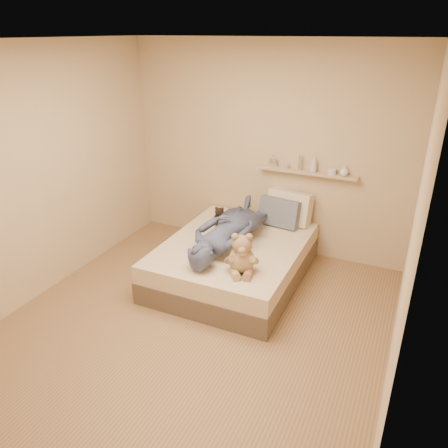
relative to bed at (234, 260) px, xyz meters
The scene contains 10 objects.
room 1.42m from the bed, 90.00° to the right, with size 3.80×3.80×3.80m.
bed is the anchor object (origin of this frame).
game_console 0.65m from the bed, 107.33° to the right, with size 0.18×0.08×0.06m.
teddy_bear 0.77m from the bed, 60.15° to the right, with size 0.34×0.36×0.43m.
dark_plush 0.61m from the bed, 134.45° to the left, with size 0.16×0.16×0.25m.
pillow_cream 1.01m from the bed, 65.26° to the left, with size 0.55×0.16×0.40m, color beige.
pillow_grey 0.85m from the bed, 66.46° to the left, with size 0.50×0.14×0.34m, color slate.
person 0.42m from the bed, 148.69° to the right, with size 0.58×1.58×0.38m, color #495372.
wall_shelf 1.38m from the bed, 58.82° to the left, with size 1.20×0.12×0.03m, color tan.
shelf_bottles 1.47m from the bed, 54.94° to the left, with size 0.97×0.12×0.20m.
Camera 1 is at (1.75, -3.15, 2.67)m, focal length 35.00 mm.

